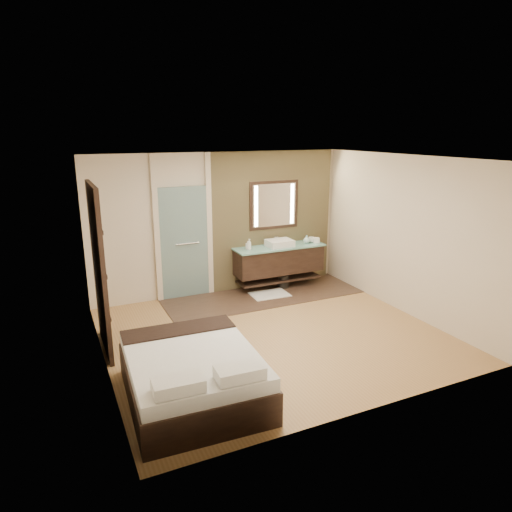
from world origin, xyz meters
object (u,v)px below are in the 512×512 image
mirror_unit (274,205)px  waste_bin (283,281)px  bed (193,375)px  vanity (279,260)px

mirror_unit → waste_bin: size_ratio=3.87×
bed → waste_bin: bed is taller
vanity → bed: size_ratio=0.96×
vanity → bed: 4.14m
vanity → mirror_unit: bearing=90.0°
mirror_unit → waste_bin: bearing=-76.7°
vanity → waste_bin: 0.45m
bed → waste_bin: size_ratio=7.02×
vanity → bed: bearing=-131.8°
vanity → bed: vanity is taller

